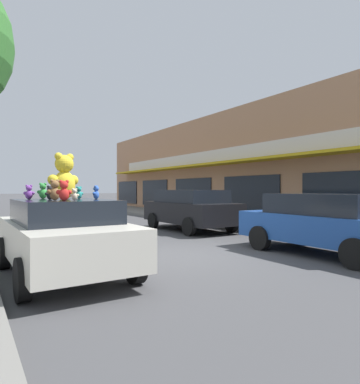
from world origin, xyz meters
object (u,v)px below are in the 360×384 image
Objects in this scene: teddy_bear_white at (67,191)px; teddy_bear_red at (64,191)px; teddy_bear_brown at (55,190)px; teddy_bear_blue at (96,193)px; plush_art_car at (64,235)px; teddy_bear_cream at (75,194)px; teddy_bear_green at (43,191)px; parked_car_far_left at (324,222)px; teddy_bear_teal at (79,193)px; teddy_bear_giant at (64,177)px; teddy_bear_purple at (29,192)px; teddy_bear_black at (50,193)px; parked_car_far_center at (190,208)px.

teddy_bear_red is (-0.48, -1.73, 0.02)m from teddy_bear_white.
teddy_bear_brown reaches higher than teddy_bear_blue.
teddy_bear_blue is at bearing -1.26° from plush_art_car.
teddy_bear_cream is 0.37m from teddy_bear_red.
teddy_bear_green is 6.86m from parked_car_far_left.
teddy_bear_teal is at bearing 167.69° from teddy_bear_green.
teddy_bear_white is 0.50m from teddy_bear_teal.
teddy_bear_white is at bearing 72.02° from plush_art_car.
teddy_bear_giant is 3.14× the size of teddy_bear_purple.
teddy_bear_green reaches higher than teddy_bear_blue.
teddy_bear_black is (-0.00, 0.41, -0.05)m from teddy_bear_brown.
teddy_bear_teal is 0.06× the size of parked_car_far_left.
teddy_bear_white is 1.80m from teddy_bear_red.
plush_art_car is at bearing 128.83° from teddy_bear_white.
teddy_bear_red reaches higher than teddy_bear_blue.
teddy_bear_teal is at bearing 161.91° from parked_car_far_left.
teddy_bear_red is at bearing 62.82° from teddy_bear_teal.
teddy_bear_black is (-0.55, -0.90, -0.02)m from teddy_bear_white.
teddy_bear_purple reaches higher than parked_car_far_center.
teddy_bear_cream is at bearing 124.00° from teddy_bear_green.
teddy_bear_red is 1.10m from teddy_bear_blue.
teddy_bear_black is (-0.88, 0.10, -0.00)m from teddy_bear_blue.
teddy_bear_red is (-0.17, -0.74, 0.86)m from plush_art_car.
teddy_bear_teal reaches higher than teddy_bear_cream.
teddy_bear_cream is (0.02, -0.73, -0.34)m from teddy_bear_giant.
teddy_bear_purple is (-0.98, 0.12, 0.02)m from teddy_bear_teal.
teddy_bear_cream is 6.22m from parked_car_far_left.
teddy_bear_purple is at bearing 67.61° from teddy_bear_green.
teddy_bear_red is at bearing -104.02° from plush_art_car.
teddy_bear_red reaches higher than teddy_bear_black.
parked_car_far_center is at bearing 90.00° from parked_car_far_left.
teddy_bear_green is at bearing -102.88° from teddy_bear_brown.
teddy_bear_red is 1.31× the size of teddy_bear_black.
teddy_bear_cream is 0.05× the size of parked_car_far_center.
parked_car_far_left is (6.11, -0.89, -0.75)m from teddy_bear_cream.
parked_car_far_left is (6.12, -1.62, -1.10)m from teddy_bear_giant.
teddy_bear_giant reaches higher than teddy_bear_green.
teddy_bear_blue is 0.06× the size of parked_car_far_center.
teddy_bear_teal is at bearing -91.39° from teddy_bear_cream.
teddy_bear_green is 1.22× the size of teddy_bear_blue.
parked_car_far_left is 6.20m from parked_car_far_center.
teddy_bear_brown is 1.73× the size of teddy_bear_cream.
teddy_bear_giant is at bearing -130.16° from teddy_bear_brown.
teddy_bear_cream is 0.80× the size of teddy_bear_black.
teddy_bear_green is at bearing -113.88° from teddy_bear_black.
teddy_bear_purple is 1.42m from teddy_bear_red.
plush_art_car is 0.93m from teddy_bear_cream.
plush_art_car is 1.04m from teddy_bear_blue.
teddy_bear_giant reaches higher than teddy_bear_teal.
teddy_bear_purple is 0.99m from teddy_bear_brown.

